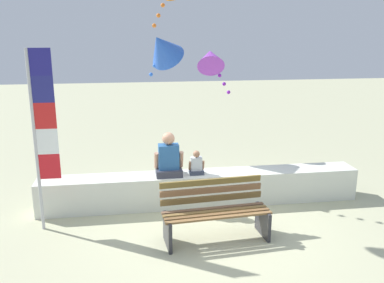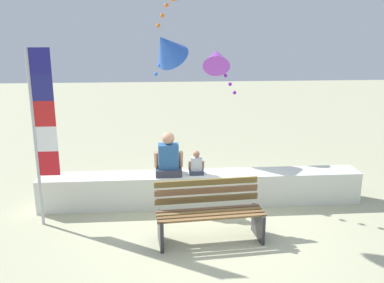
% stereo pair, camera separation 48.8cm
% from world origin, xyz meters
% --- Properties ---
extents(ground_plane, '(40.00, 40.00, 0.00)m').
position_xyz_m(ground_plane, '(0.00, 0.00, 0.00)').
color(ground_plane, '#B1B18C').
extents(seawall_ledge, '(5.81, 0.54, 0.59)m').
position_xyz_m(seawall_ledge, '(0.00, 0.99, 0.30)').
color(seawall_ledge, silver).
rests_on(seawall_ledge, ground).
extents(park_bench, '(1.66, 0.74, 0.88)m').
position_xyz_m(park_bench, '(-0.01, -0.34, 0.42)').
color(park_bench, brown).
rests_on(park_bench, ground).
extents(person_adult, '(0.51, 0.38, 0.79)m').
position_xyz_m(person_adult, '(-0.59, 0.96, 0.90)').
color(person_adult, '#333543').
rests_on(person_adult, seawall_ledge).
extents(person_child, '(0.28, 0.21, 0.44)m').
position_xyz_m(person_child, '(-0.10, 0.96, 0.76)').
color(person_child, '#2F3749').
rests_on(person_child, seawall_ledge).
extents(flag_banner, '(0.37, 0.05, 2.86)m').
position_xyz_m(flag_banner, '(-2.58, 0.36, 1.68)').
color(flag_banner, '#B7B7BC').
rests_on(flag_banner, ground).
extents(kite_purple, '(0.77, 0.79, 1.13)m').
position_xyz_m(kite_purple, '(0.48, 2.71, 2.52)').
color(kite_purple, purple).
extents(kite_blue, '(1.10, 1.11, 1.02)m').
position_xyz_m(kite_blue, '(-0.57, 2.26, 2.78)').
color(kite_blue, blue).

